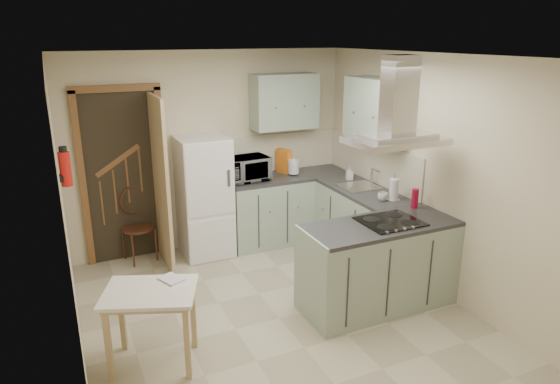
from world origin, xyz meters
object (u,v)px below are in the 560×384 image
fridge (204,197)px  peninsula (379,265)px  drop_leaf_table (153,327)px  microwave (246,169)px  bentwood_chair (138,228)px  extractor_hood (396,141)px

fridge → peninsula: fridge is taller
drop_leaf_table → microwave: microwave is taller
peninsula → bentwood_chair: peninsula is taller
fridge → peninsula: size_ratio=0.97×
drop_leaf_table → bentwood_chair: 2.15m
fridge → drop_leaf_table: bearing=-117.7°
fridge → drop_leaf_table: size_ratio=2.04×
fridge → microwave: (0.56, -0.02, 0.30)m
extractor_hood → drop_leaf_table: 2.74m
peninsula → microwave: bearing=108.8°
bentwood_chair → peninsula: bearing=-59.6°
bentwood_chair → microwave: microwave is taller
extractor_hood → microwave: bearing=111.3°
fridge → microwave: fridge is taller
extractor_hood → microwave: 2.21m
peninsula → microwave: size_ratio=2.82×
drop_leaf_table → microwave: size_ratio=1.34×
extractor_hood → drop_leaf_table: size_ratio=1.22×
fridge → peninsula: (1.22, -1.98, -0.30)m
fridge → extractor_hood: 2.57m
fridge → microwave: size_ratio=2.73×
bentwood_chair → microwave: bearing=-19.7°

